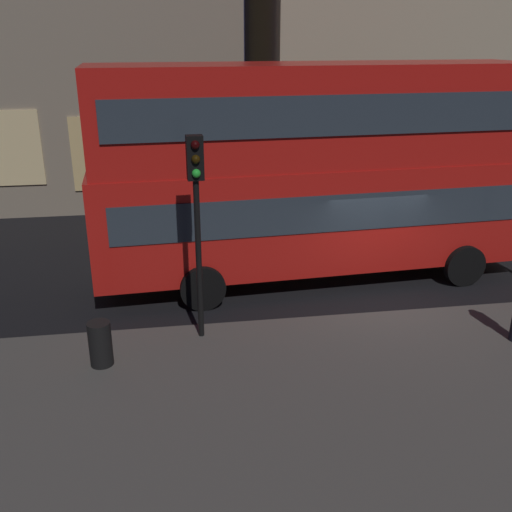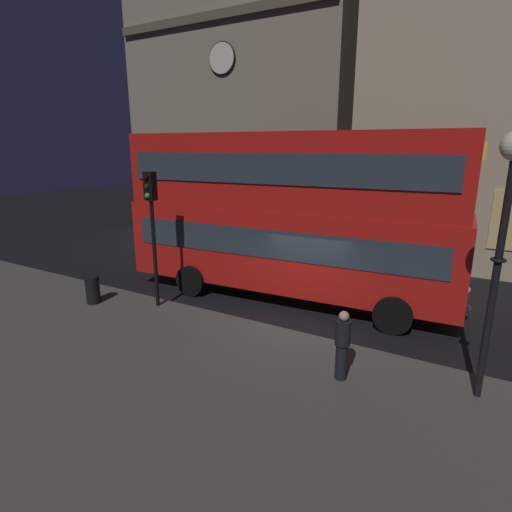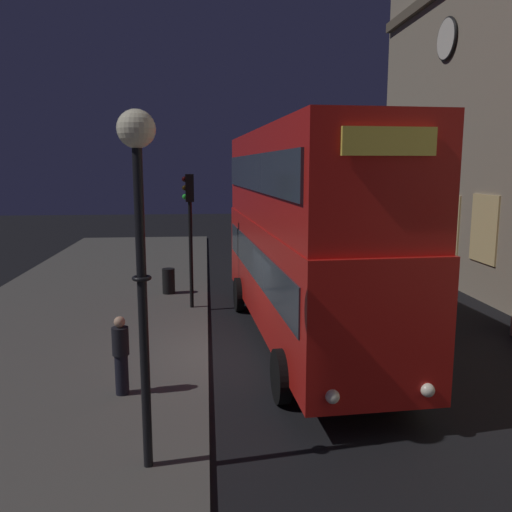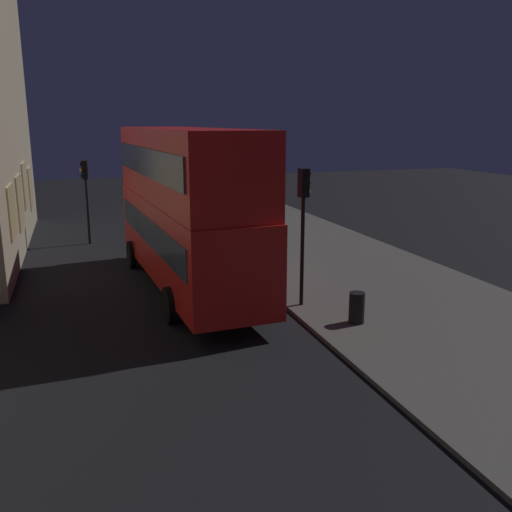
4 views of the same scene
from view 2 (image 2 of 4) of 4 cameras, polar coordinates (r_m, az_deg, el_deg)
ground_plane at (r=12.42m, az=6.15°, el=-9.24°), size 80.00×80.00×0.00m
sidewalk_slab at (r=8.85m, az=-6.97°, el=-19.72°), size 44.00×7.76×0.12m
building_with_clock at (r=26.49m, az=-0.12°, el=19.37°), size 13.18×7.97×14.17m
double_decker_bus at (r=13.59m, az=4.35°, el=6.42°), size 11.30×3.35×5.50m
traffic_light_near_kerb at (r=12.88m, az=-14.33°, el=5.96°), size 0.33×0.37×4.24m
street_lamp at (r=8.76m, az=31.58°, el=6.24°), size 0.53×0.53×5.24m
pedestrian at (r=9.25m, az=11.92°, el=-11.93°), size 0.33×0.33×1.59m
litter_bin at (r=14.39m, az=-21.76°, el=-4.38°), size 0.45×0.45×0.90m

